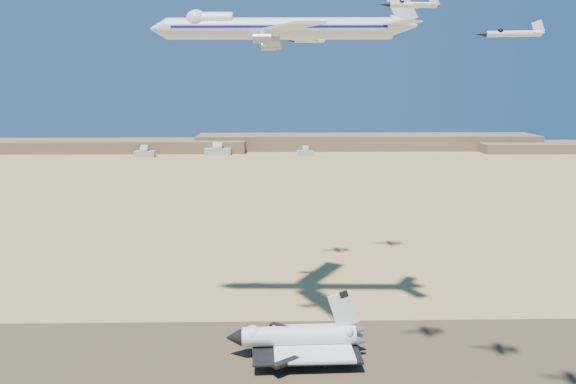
{
  "coord_description": "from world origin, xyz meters",
  "views": [
    {
      "loc": [
        6.81,
        -157.2,
        81.21
      ],
      "look_at": [
        10.33,
        8.0,
        49.04
      ],
      "focal_mm": 35.0,
      "sensor_mm": 36.0,
      "label": 1
    }
  ],
  "objects_px": {
    "carrier_747": "(271,28)",
    "chase_jet_e": "(308,41)",
    "chase_jet_b": "(512,34)",
    "chase_jet_f": "(373,35)",
    "crew_c": "(329,363)",
    "crew_b": "(313,365)",
    "shuttle": "(298,338)",
    "crew_a": "(325,366)",
    "chase_jet_a": "(412,5)"
  },
  "relations": [
    {
      "from": "shuttle",
      "to": "crew_a",
      "type": "xyz_separation_m",
      "value": [
        7.6,
        -8.54,
        -4.64
      ]
    },
    {
      "from": "shuttle",
      "to": "chase_jet_b",
      "type": "bearing_deg",
      "value": -32.76
    },
    {
      "from": "chase_jet_a",
      "to": "chase_jet_e",
      "type": "relative_size",
      "value": 0.94
    },
    {
      "from": "crew_b",
      "to": "chase_jet_f",
      "type": "bearing_deg",
      "value": -60.03
    },
    {
      "from": "shuttle",
      "to": "crew_b",
      "type": "xyz_separation_m",
      "value": [
        4.16,
        -7.57,
        -4.64
      ]
    },
    {
      "from": "carrier_747",
      "to": "chase_jet_b",
      "type": "xyz_separation_m",
      "value": [
        54.66,
        -53.49,
        -5.94
      ]
    },
    {
      "from": "chase_jet_b",
      "to": "chase_jet_e",
      "type": "bearing_deg",
      "value": 122.3
    },
    {
      "from": "carrier_747",
      "to": "crew_a",
      "type": "xyz_separation_m",
      "value": [
        15.25,
        -34.0,
        -97.18
      ]
    },
    {
      "from": "crew_b",
      "to": "chase_jet_f",
      "type": "distance_m",
      "value": 140.47
    },
    {
      "from": "chase_jet_a",
      "to": "chase_jet_b",
      "type": "xyz_separation_m",
      "value": [
        20.64,
        -9.95,
        -7.5
      ]
    },
    {
      "from": "crew_a",
      "to": "crew_c",
      "type": "height_order",
      "value": "crew_c"
    },
    {
      "from": "crew_a",
      "to": "chase_jet_a",
      "type": "bearing_deg",
      "value": -111.74
    },
    {
      "from": "crew_b",
      "to": "chase_jet_e",
      "type": "distance_m",
      "value": 128.06
    },
    {
      "from": "shuttle",
      "to": "carrier_747",
      "type": "distance_m",
      "value": 96.28
    },
    {
      "from": "crew_b",
      "to": "chase_jet_e",
      "type": "relative_size",
      "value": 0.11
    },
    {
      "from": "chase_jet_e",
      "to": "shuttle",
      "type": "bearing_deg",
      "value": -99.82
    },
    {
      "from": "chase_jet_a",
      "to": "chase_jet_e",
      "type": "bearing_deg",
      "value": 97.22
    },
    {
      "from": "carrier_747",
      "to": "shuttle",
      "type": "bearing_deg",
      "value": -71.05
    },
    {
      "from": "carrier_747",
      "to": "chase_jet_f",
      "type": "relative_size",
      "value": 5.33
    },
    {
      "from": "carrier_747",
      "to": "chase_jet_f",
      "type": "height_order",
      "value": "carrier_747"
    },
    {
      "from": "carrier_747",
      "to": "chase_jet_a",
      "type": "height_order",
      "value": "carrier_747"
    },
    {
      "from": "carrier_747",
      "to": "chase_jet_b",
      "type": "bearing_deg",
      "value": -42.15
    },
    {
      "from": "chase_jet_b",
      "to": "chase_jet_e",
      "type": "relative_size",
      "value": 0.95
    },
    {
      "from": "chase_jet_e",
      "to": "chase_jet_f",
      "type": "xyz_separation_m",
      "value": [
        27.92,
        10.27,
        2.92
      ]
    },
    {
      "from": "chase_jet_b",
      "to": "chase_jet_f",
      "type": "relative_size",
      "value": 0.93
    },
    {
      "from": "chase_jet_a",
      "to": "crew_b",
      "type": "bearing_deg",
      "value": 150.25
    },
    {
      "from": "shuttle",
      "to": "crew_a",
      "type": "distance_m",
      "value": 12.34
    },
    {
      "from": "crew_b",
      "to": "chase_jet_b",
      "type": "xyz_separation_m",
      "value": [
        42.85,
        -20.45,
        91.24
      ]
    },
    {
      "from": "chase_jet_f",
      "to": "shuttle",
      "type": "bearing_deg",
      "value": -111.94
    },
    {
      "from": "shuttle",
      "to": "crew_b",
      "type": "bearing_deg",
      "value": -63.19
    },
    {
      "from": "chase_jet_b",
      "to": "crew_a",
      "type": "bearing_deg",
      "value": 164.91
    },
    {
      "from": "shuttle",
      "to": "chase_jet_e",
      "type": "xyz_separation_m",
      "value": [
        6.96,
        75.9,
        92.44
      ]
    },
    {
      "from": "carrier_747",
      "to": "chase_jet_e",
      "type": "height_order",
      "value": "carrier_747"
    },
    {
      "from": "crew_b",
      "to": "chase_jet_b",
      "type": "height_order",
      "value": "chase_jet_b"
    },
    {
      "from": "crew_c",
      "to": "chase_jet_e",
      "type": "relative_size",
      "value": 0.12
    },
    {
      "from": "chase_jet_e",
      "to": "crew_b",
      "type": "bearing_deg",
      "value": -96.5
    },
    {
      "from": "chase_jet_f",
      "to": "crew_c",
      "type": "bearing_deg",
      "value": -105.47
    },
    {
      "from": "chase_jet_a",
      "to": "chase_jet_f",
      "type": "bearing_deg",
      "value": 80.89
    },
    {
      "from": "shuttle",
      "to": "carrier_747",
      "type": "relative_size",
      "value": 0.5
    },
    {
      "from": "crew_c",
      "to": "chase_jet_b",
      "type": "bearing_deg",
      "value": -168.42
    },
    {
      "from": "chase_jet_e",
      "to": "chase_jet_f",
      "type": "relative_size",
      "value": 0.97
    },
    {
      "from": "chase_jet_b",
      "to": "crew_b",
      "type": "bearing_deg",
      "value": 165.72
    },
    {
      "from": "crew_b",
      "to": "chase_jet_a",
      "type": "bearing_deg",
      "value": -157.19
    },
    {
      "from": "shuttle",
      "to": "chase_jet_b",
      "type": "relative_size",
      "value": 2.85
    },
    {
      "from": "chase_jet_b",
      "to": "chase_jet_e",
      "type": "distance_m",
      "value": 111.52
    },
    {
      "from": "crew_a",
      "to": "chase_jet_b",
      "type": "bearing_deg",
      "value": -111.11
    },
    {
      "from": "crew_a",
      "to": "chase_jet_b",
      "type": "relative_size",
      "value": 0.11
    },
    {
      "from": "crew_a",
      "to": "chase_jet_b",
      "type": "distance_m",
      "value": 101.28
    },
    {
      "from": "carrier_747",
      "to": "chase_jet_a",
      "type": "bearing_deg",
      "value": -49.77
    },
    {
      "from": "carrier_747",
      "to": "crew_c",
      "type": "relative_size",
      "value": 46.25
    }
  ]
}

